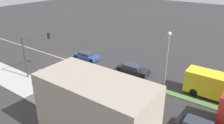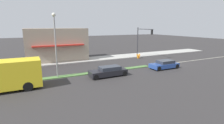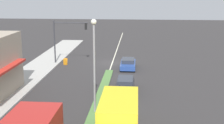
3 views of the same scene
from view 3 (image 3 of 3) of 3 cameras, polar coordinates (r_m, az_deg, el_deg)
The scene contains 8 objects.
ground_plane at distance 24.60m, azimuth -3.41°, elevation -9.92°, with size 160.00×160.00×0.00m, color #333030.
lane_marking_center at distance 41.66m, azimuth 0.03°, elevation -0.20°, with size 0.16×60.00×0.01m, color beige.
traffic_signal_main at distance 41.23m, azimuth -8.59°, elevation 5.02°, with size 4.59×0.34×5.60m.
street_lamp at distance 23.96m, azimuth -3.28°, elevation 1.44°, with size 0.44×0.44×7.37m.
pedestrian at distance 33.62m, azimuth -19.64°, elevation -2.49°, with size 0.34×0.34×1.69m.
warning_aframe_sign at distance 41.07m, azimuth -8.53°, elevation 0.06°, with size 0.45×0.53×0.84m.
coupe_blue at distance 38.84m, azimuth 2.95°, elevation -0.33°, with size 1.83×4.17×1.19m.
sedan_dark at distance 30.27m, azimuth 2.43°, elevation -4.21°, with size 1.73×4.57×1.23m.
Camera 3 is at (-3.27, 40.40, 9.64)m, focal length 50.00 mm.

